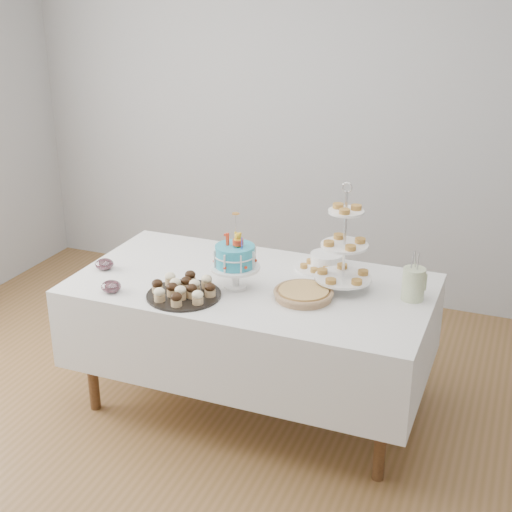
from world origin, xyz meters
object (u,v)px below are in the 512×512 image
at_px(table, 252,320).
at_px(pie, 303,293).
at_px(jam_bowl_a, 111,287).
at_px(jam_bowl_b, 104,264).
at_px(cupcake_tray, 184,289).
at_px(tiered_stand, 344,246).
at_px(birthday_cake, 235,268).
at_px(pastry_plate, 316,267).
at_px(plate_stack, 327,260).
at_px(utensil_pitcher, 414,283).

relative_size(table, pie, 6.19).
height_order(jam_bowl_a, jam_bowl_b, same).
xyz_separation_m(cupcake_tray, tiered_stand, (0.74, 0.40, 0.20)).
height_order(birthday_cake, pastry_plate, birthday_cake).
distance_m(table, jam_bowl_b, 0.89).
xyz_separation_m(cupcake_tray, plate_stack, (0.57, 0.67, -0.01)).
distance_m(birthday_cake, jam_bowl_a, 0.66).
xyz_separation_m(cupcake_tray, pastry_plate, (0.52, 0.60, -0.03)).
height_order(tiered_stand, jam_bowl_b, tiered_stand).
distance_m(table, jam_bowl_a, 0.79).
bearing_deg(jam_bowl_a, tiered_stand, 23.64).
relative_size(birthday_cake, jam_bowl_a, 3.89).
height_order(table, cupcake_tray, cupcake_tray).
distance_m(pastry_plate, jam_bowl_a, 1.13).
bearing_deg(pie, pastry_plate, 98.25).
bearing_deg(jam_bowl_a, utensil_pitcher, 18.55).
height_order(cupcake_tray, pastry_plate, cupcake_tray).
xyz_separation_m(table, jam_bowl_a, (-0.64, -0.38, 0.26)).
bearing_deg(birthday_cake, plate_stack, 58.24).
bearing_deg(jam_bowl_b, cupcake_tray, -15.03).
distance_m(pie, jam_bowl_a, 1.00).
bearing_deg(cupcake_tray, tiered_stand, 28.26).
distance_m(table, plate_stack, 0.55).
relative_size(cupcake_tray, jam_bowl_b, 3.75).
distance_m(plate_stack, jam_bowl_a, 1.21).
height_order(table, jam_bowl_b, jam_bowl_b).
distance_m(pastry_plate, jam_bowl_b, 1.19).
xyz_separation_m(tiered_stand, utensil_pitcher, (0.37, 0.01, -0.15)).
bearing_deg(pastry_plate, pie, -81.75).
xyz_separation_m(cupcake_tray, utensil_pitcher, (1.10, 0.40, 0.05)).
bearing_deg(utensil_pitcher, tiered_stand, 170.20).
relative_size(table, jam_bowl_a, 18.37).
relative_size(table, utensil_pitcher, 7.41).
xyz_separation_m(birthday_cake, jam_bowl_a, (-0.58, -0.29, -0.08)).
distance_m(table, birthday_cake, 0.36).
height_order(birthday_cake, plate_stack, birthday_cake).
distance_m(tiered_stand, pastry_plate, 0.37).
relative_size(pastry_plate, jam_bowl_a, 2.21).
bearing_deg(tiered_stand, jam_bowl_a, -156.36).
relative_size(pie, jam_bowl_b, 3.00).
height_order(pastry_plate, jam_bowl_b, jam_bowl_b).
distance_m(tiered_stand, jam_bowl_b, 1.35).
xyz_separation_m(cupcake_tray, jam_bowl_b, (-0.58, 0.16, -0.01)).
height_order(cupcake_tray, tiered_stand, tiered_stand).
relative_size(pastry_plate, utensil_pitcher, 0.89).
bearing_deg(tiered_stand, utensil_pitcher, 1.47).
bearing_deg(jam_bowl_b, plate_stack, 24.30).
bearing_deg(jam_bowl_b, birthday_cake, 3.16).
relative_size(jam_bowl_a, utensil_pitcher, 0.40).
bearing_deg(plate_stack, jam_bowl_b, -155.70).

